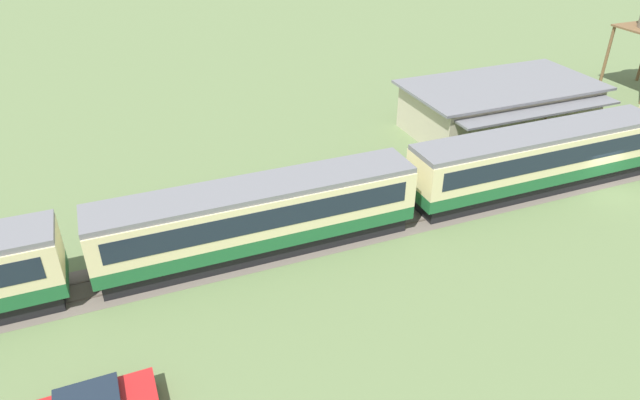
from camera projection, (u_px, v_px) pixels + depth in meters
ground_plane at (600, 188)px, 37.24m from camera, size 600.00×600.00×0.00m
passenger_train at (414, 183)px, 33.20m from camera, size 72.59×3.03×4.10m
railway_track at (240, 255)px, 30.97m from camera, size 126.29×3.60×0.04m
station_building at (499, 107)px, 44.43m from camera, size 14.93×9.19×3.77m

